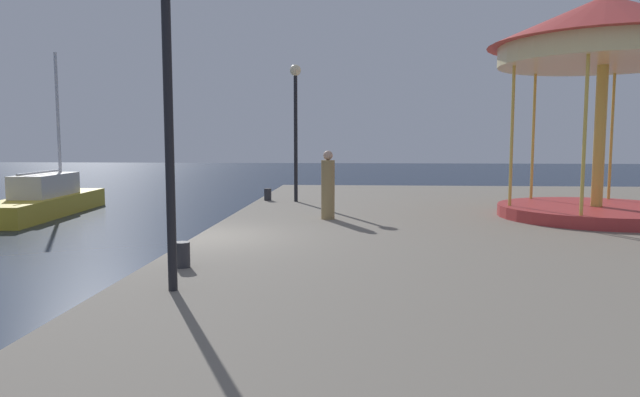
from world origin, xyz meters
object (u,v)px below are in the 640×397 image
Objects in this scene: carousel at (604,52)px; bollard_south at (182,255)px; sailboat_yellow at (45,200)px; person_near_carousel at (328,187)px; lamp_post_far_end at (296,109)px; bollard_center at (268,194)px; lamp_post_mid_promenade at (167,67)px.

carousel is 14.20× the size of bollard_south.
sailboat_yellow reaches higher than person_near_carousel.
person_near_carousel is at bearing 70.97° from bollard_south.
lamp_post_far_end is 10.99× the size of bollard_center.
bollard_south is at bearing 102.30° from lamp_post_mid_promenade.
sailboat_yellow reaches higher than bollard_south.
bollard_center is (-0.97, 0.28, -2.80)m from lamp_post_far_end.
carousel is at bearing 35.93° from bollard_south.
lamp_post_mid_promenade is at bearing -137.66° from carousel.
bollard_center is at bearing 116.99° from person_near_carousel.
sailboat_yellow is 4.33× the size of person_near_carousel.
lamp_post_mid_promenade is at bearing -55.09° from sailboat_yellow.
person_near_carousel is (1.98, 5.73, 0.61)m from bollard_south.
bollard_center is (-0.56, 11.50, -2.71)m from lamp_post_mid_promenade.
lamp_post_mid_promenade is 0.97× the size of lamp_post_far_end.
person_near_carousel is at bearing -63.01° from bollard_center.
sailboat_yellow is at bearing 168.33° from lamp_post_far_end.
person_near_carousel is at bearing -174.28° from carousel.
bollard_south is at bearing -88.51° from bollard_center.
lamp_post_mid_promenade reaches higher than person_near_carousel.
lamp_post_mid_promenade is at bearing -87.19° from bollard_center.
lamp_post_far_end is 10.99× the size of bollard_south.
carousel reaches higher than bollard_south.
carousel is 14.20× the size of bollard_center.
lamp_post_far_end is (9.63, -1.99, 3.22)m from sailboat_yellow.
sailboat_yellow is 8.84m from bollard_center.
lamp_post_far_end is at bearing 87.92° from lamp_post_mid_promenade.
carousel is 3.28× the size of person_near_carousel.
sailboat_yellow is at bearing 163.05° from carousel.
person_near_carousel is (-6.88, -0.69, -3.38)m from carousel.
sailboat_yellow is at bearing 124.91° from lamp_post_mid_promenade.
lamp_post_mid_promenade is 11.23m from lamp_post_far_end.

